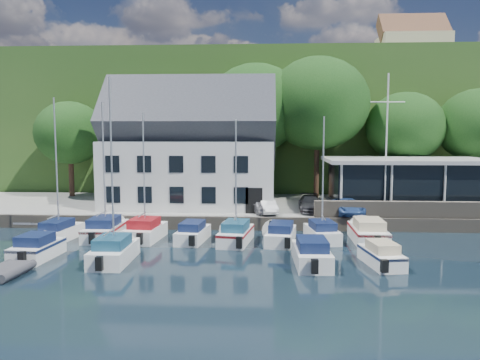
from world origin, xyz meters
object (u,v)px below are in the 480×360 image
Objects in this scene: harbor_building at (191,155)px; boat_r1_4 at (236,174)px; car_blue at (347,206)px; boat_r1_6 at (323,178)px; boat_r1_0 at (57,177)px; boat_r2_4 at (381,253)px; boat_r1_7 at (368,230)px; car_white at (267,206)px; boat_r2_3 at (312,251)px; boat_r1_2 at (144,172)px; boat_r1_5 at (281,232)px; dinghy_1 at (6,270)px; club_pavilion at (406,183)px; boat_r1_1 at (104,172)px; car_dgrey at (310,204)px; flagpole at (386,145)px; boat_r1_3 at (193,231)px; car_silver at (260,206)px; boat_r2_0 at (37,246)px; boat_r2_1 at (112,180)px.

harbor_building is 1.58× the size of boat_r1_4.
boat_r1_6 is (-2.47, -4.63, 2.56)m from car_blue.
boat_r1_0 reaches higher than boat_r2_4.
boat_r1_7 is (0.55, -4.71, -0.87)m from car_blue.
boat_r2_3 is at bearing -87.55° from car_white.
harbor_building reaches higher than boat_r1_2.
boat_r1_5 reaches higher than dinghy_1.
boat_r1_2 reaches higher than boat_r1_6.
boat_r1_1 reaches higher than club_pavilion.
dinghy_1 is at bearing -137.59° from car_dgrey.
club_pavilion is at bearing 51.39° from flagpole.
boat_r1_6 is (14.78, 0.00, -0.37)m from boat_r1_1.
boat_r2_4 is at bearing -104.78° from flagpole.
car_white is (6.54, -3.75, -3.80)m from harbor_building.
car_dgrey is at bearing 83.19° from boat_r2_3.
boat_r1_3 is 8.98m from boat_r2_3.
car_silver is 11.12m from boat_r2_3.
boat_r1_7 is 1.29× the size of boat_r2_0.
boat_r1_4 reaches higher than club_pavilion.
car_blue is at bearing 14.55° from boat_r1_1.
boat_r1_1 is 1.40× the size of boat_r1_7.
boat_r1_5 is 2.02× the size of dinghy_1.
boat_r1_7 reaches higher than dinghy_1.
boat_r1_4 is at bearing -127.81° from car_dgrey.
flagpole is at bearing -128.61° from club_pavilion.
car_white is at bearing -162.82° from car_dgrey.
boat_r1_0 is at bearing 99.37° from dinghy_1.
boat_r1_0 is (-25.52, -8.86, 1.26)m from club_pavilion.
car_silver is 6.79m from boat_r1_4.
flagpole is at bearing 2.29° from car_blue.
car_white is 12.50m from boat_r1_1.
boat_r2_3 is 15.94m from dinghy_1.
harbor_building is 17.46m from boat_r2_3.
boat_r1_2 is 1.83× the size of boat_r2_0.
car_dgrey is 6.98m from boat_r1_5.
flagpole is 13.75m from boat_r2_3.
club_pavilion is 3.10× the size of car_dgrey.
boat_r1_4 is at bearing -173.29° from boat_r1_7.
car_white is 10.17m from flagpole.
car_blue is 0.70× the size of boat_r1_3.
boat_r1_5 is at bearing 8.03° from boat_r1_0.
boat_r1_5 is at bearing 33.30° from dinghy_1.
boat_r2_1 is (-12.29, -5.84, 0.41)m from boat_r1_6.
boat_r1_3 is 1.08× the size of boat_r2_4.
boat_r1_6 is 19.42m from dinghy_1.
car_blue reaches higher than car_white.
car_silver is 0.65× the size of boat_r2_0.
dinghy_1 is at bearing -151.85° from car_silver.
boat_r1_7 is at bearing 6.45° from boat_r1_2.
car_white is at bearing 37.30° from boat_r1_2.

